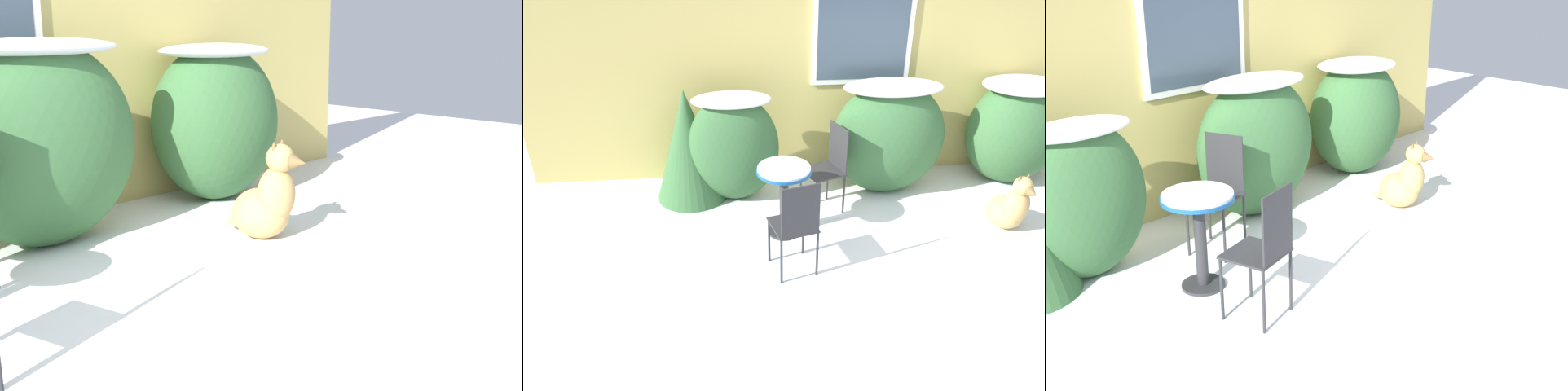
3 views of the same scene
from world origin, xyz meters
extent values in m
plane|color=white|center=(0.00, 0.00, 0.00)|extent=(16.00, 16.00, 0.00)
cube|color=tan|center=(0.00, 2.20, 1.58)|extent=(8.00, 0.06, 3.15)
ellipsoid|color=#386638|center=(-1.48, 1.60, 0.65)|extent=(1.04, 0.61, 1.29)
ellipsoid|color=white|center=(-1.48, 1.60, 1.23)|extent=(0.88, 0.52, 0.12)
ellipsoid|color=#386638|center=(0.34, 1.61, 0.69)|extent=(1.34, 0.73, 1.37)
ellipsoid|color=white|center=(0.34, 1.61, 1.31)|extent=(1.14, 0.62, 0.12)
ellipsoid|color=#386638|center=(1.95, 1.73, 0.65)|extent=(1.17, 0.92, 1.31)
ellipsoid|color=white|center=(1.95, 1.73, 1.25)|extent=(0.99, 0.78, 0.12)
cylinder|color=#2D2D30|center=(-0.97, 0.80, 0.01)|extent=(0.34, 0.34, 0.03)
cylinder|color=#2D2D30|center=(-0.97, 0.80, 0.38)|extent=(0.09, 0.09, 0.71)
cylinder|color=#195699|center=(-0.97, 0.80, 0.75)|extent=(0.56, 0.56, 0.03)
cylinder|color=white|center=(-0.97, 0.80, 0.78)|extent=(0.54, 0.54, 0.02)
cube|color=#2D2D30|center=(-0.50, 1.22, 0.50)|extent=(0.51, 0.51, 0.02)
cube|color=#2D2D30|center=(-0.32, 1.29, 0.76)|extent=(0.15, 0.34, 0.50)
cylinder|color=#2D2D30|center=(-0.73, 1.32, 0.25)|extent=(0.02, 0.02, 0.49)
cylinder|color=#2D2D30|center=(-0.60, 0.98, 0.25)|extent=(0.02, 0.02, 0.49)
cylinder|color=#2D2D30|center=(-0.40, 1.45, 0.25)|extent=(0.02, 0.02, 0.49)
cylinder|color=#2D2D30|center=(-0.27, 1.12, 0.25)|extent=(0.02, 0.02, 0.49)
cube|color=#2D2D30|center=(-0.95, 0.18, 0.50)|extent=(0.48, 0.48, 0.02)
cube|color=#2D2D30|center=(-0.90, 0.00, 0.76)|extent=(0.35, 0.11, 0.50)
cylinder|color=#2D2D30|center=(-0.82, 0.40, 0.25)|extent=(0.02, 0.02, 0.49)
cylinder|color=#2D2D30|center=(-1.17, 0.31, 0.25)|extent=(0.02, 0.02, 0.49)
cylinder|color=#2D2D30|center=(-0.73, 0.05, 0.25)|extent=(0.02, 0.02, 0.49)
cylinder|color=#2D2D30|center=(-1.08, -0.04, 0.25)|extent=(0.02, 0.02, 0.49)
ellipsoid|color=tan|center=(1.44, 0.69, 0.18)|extent=(0.46, 0.49, 0.35)
ellipsoid|color=tan|center=(1.47, 0.57, 0.33)|extent=(0.34, 0.31, 0.39)
sphere|color=tan|center=(1.47, 0.55, 0.58)|extent=(0.20, 0.20, 0.20)
cone|color=brown|center=(1.51, 0.41, 0.57)|extent=(0.13, 0.12, 0.11)
ellipsoid|color=brown|center=(1.42, 0.55, 0.66)|extent=(0.05, 0.04, 0.09)
ellipsoid|color=brown|center=(1.52, 0.57, 0.66)|extent=(0.05, 0.04, 0.09)
ellipsoid|color=tan|center=(1.39, 0.88, 0.08)|extent=(0.12, 0.21, 0.07)
camera|label=1|loc=(-1.68, -2.37, 1.45)|focal=45.00mm
camera|label=2|loc=(-1.41, -3.73, 3.14)|focal=35.00mm
camera|label=3|loc=(-3.64, -2.96, 2.58)|focal=45.00mm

